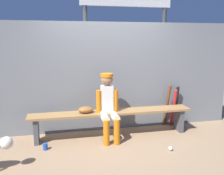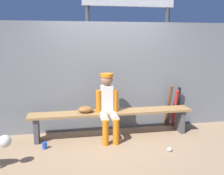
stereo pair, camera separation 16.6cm
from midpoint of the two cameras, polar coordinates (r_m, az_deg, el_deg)
The scene contains 12 objects.
ground_plane at distance 4.90m, azimuth -0.99°, elevation -10.88°, with size 30.00×30.00×0.00m, color #937556.
chainlink_fence at distance 5.02m, azimuth -1.99°, elevation 2.30°, with size 5.29×0.03×2.14m, color slate.
dugout_bench at distance 4.77m, azimuth -1.00°, elevation -6.49°, with size 3.04×0.36×0.49m.
player_seated at distance 4.57m, azimuth -1.88°, elevation -3.75°, with size 0.41×0.55×1.21m.
baseball_glove at distance 4.66m, azimuth -6.95°, elevation -4.97°, with size 0.28×0.20×0.12m, color brown.
bat_wood_dark at distance 5.41m, azimuth 11.35°, elevation -3.98°, with size 0.06×0.06×0.91m, color brown.
bat_aluminum_red at distance 5.42m, azimuth 12.75°, elevation -4.52°, with size 0.06×0.06×0.81m, color #B22323.
bat_aluminum_black at distance 5.53m, azimuth 13.39°, elevation -4.04°, with size 0.06×0.06×0.84m, color black.
baseball at distance 4.40m, azimuth 11.95°, elevation -13.25°, with size 0.07×0.07×0.07m, color white.
cup_on_ground at distance 4.49m, azimuth -15.83°, elevation -12.67°, with size 0.08×0.08×0.11m, color #1E47AD.
cup_on_bench at distance 4.75m, azimuth -3.12°, elevation -4.64°, with size 0.08×0.08×0.11m, color red.
scoreboard at distance 6.23m, azimuth 2.97°, elevation 18.64°, with size 2.45×0.27×3.74m.
Camera 1 is at (-1.01, -4.44, 1.82)m, focal length 40.69 mm.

